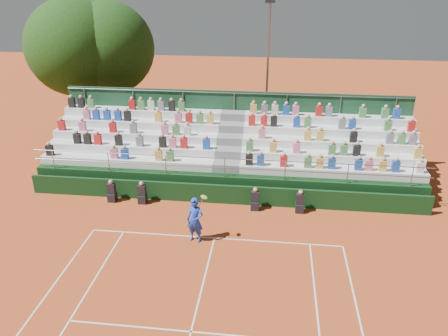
# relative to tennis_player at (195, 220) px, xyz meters

# --- Properties ---
(ground) EXTENTS (90.00, 90.00, 0.00)m
(ground) POSITION_rel_tennis_player_xyz_m (0.78, 0.28, -1.02)
(ground) COLOR #B4471E
(ground) RESTS_ON ground
(courtside_wall) EXTENTS (20.00, 0.15, 1.00)m
(courtside_wall) POSITION_rel_tennis_player_xyz_m (0.78, 3.48, -0.52)
(courtside_wall) COLOR black
(courtside_wall) RESTS_ON ground
(line_officials) EXTENTS (9.76, 0.40, 1.19)m
(line_officials) POSITION_rel_tennis_player_xyz_m (-0.29, 3.03, -0.55)
(line_officials) COLOR black
(line_officials) RESTS_ON ground
(grandstand) EXTENTS (20.00, 5.20, 4.40)m
(grandstand) POSITION_rel_tennis_player_xyz_m (0.79, 6.72, 0.06)
(grandstand) COLOR black
(grandstand) RESTS_ON ground
(tennis_player) EXTENTS (0.95, 0.66, 2.22)m
(tennis_player) POSITION_rel_tennis_player_xyz_m (0.00, 0.00, 0.00)
(tennis_player) COLOR #183CB6
(tennis_player) RESTS_ON ground
(tree_west) EXTENTS (6.38, 6.38, 9.23)m
(tree_west) POSITION_rel_tennis_player_xyz_m (-10.28, 12.65, 5.00)
(tree_west) COLOR #321D12
(tree_west) RESTS_ON ground
(tree_east) EXTENTS (6.19, 6.19, 9.01)m
(tree_east) POSITION_rel_tennis_player_xyz_m (-8.30, 13.57, 4.87)
(tree_east) COLOR #321D12
(tree_east) RESTS_ON ground
(floodlight_mast) EXTENTS (0.60, 0.25, 9.28)m
(floodlight_mast) POSITION_rel_tennis_player_xyz_m (2.54, 12.57, 4.31)
(floodlight_mast) COLOR gray
(floodlight_mast) RESTS_ON ground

